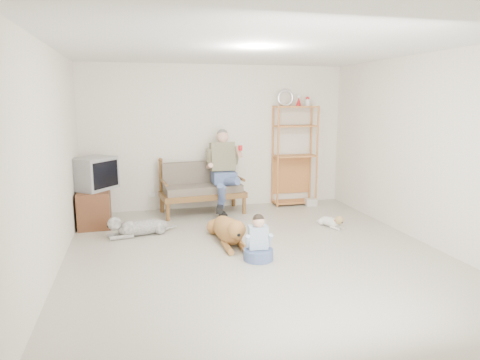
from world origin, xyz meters
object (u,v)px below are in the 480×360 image
object	(u,v)px
tv_stand	(94,207)
golden_retriever	(229,230)
etagere	(295,155)
loveseat	(202,186)

from	to	relation	value
tv_stand	golden_retriever	xyz separation A→B (m)	(1.97, -1.44, -0.12)
tv_stand	etagere	bearing A→B (deg)	6.50
loveseat	tv_stand	bearing A→B (deg)	-174.88
loveseat	etagere	size ratio (longest dim) A/B	0.69
loveseat	golden_retriever	bearing A→B (deg)	-92.20
etagere	golden_retriever	xyz separation A→B (m)	(-1.76, -1.96, -0.81)
etagere	tv_stand	xyz separation A→B (m)	(-3.74, -0.53, -0.70)
loveseat	etagere	xyz separation A→B (m)	(1.87, 0.17, 0.51)
etagere	golden_retriever	bearing A→B (deg)	-131.89
etagere	tv_stand	size ratio (longest dim) A/B	2.47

